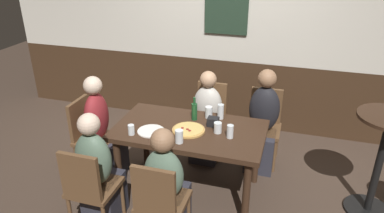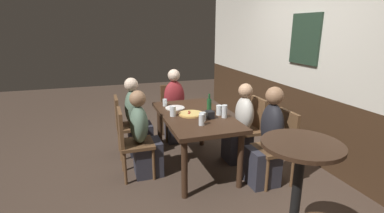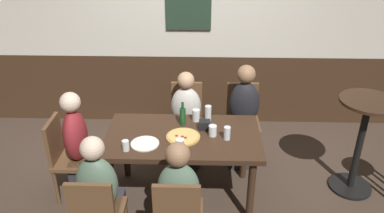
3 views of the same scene
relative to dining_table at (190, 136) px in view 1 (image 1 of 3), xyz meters
name	(u,v)px [view 1 (image 1 of 3)]	position (x,y,z in m)	size (l,w,h in m)	color
ground_plane	(190,189)	(0.00, 0.00, -0.65)	(12.00, 12.00, 0.00)	#423328
wall_back	(226,34)	(0.00, 1.65, 0.65)	(6.40, 0.13, 2.60)	#3D2819
dining_table	(190,136)	(0.00, 0.00, 0.00)	(1.49, 0.83, 0.74)	#382316
chair_right_far	(264,122)	(0.66, 0.83, -0.15)	(0.40, 0.40, 0.88)	brown
chair_left_near	(89,186)	(-0.66, -0.83, -0.15)	(0.40, 0.40, 0.88)	brown
chair_mid_near	(160,201)	(0.00, -0.83, -0.15)	(0.40, 0.40, 0.88)	brown
chair_mid_far	(210,115)	(0.00, 0.83, -0.15)	(0.40, 0.40, 0.88)	brown
chair_head_west	(90,133)	(-1.16, 0.00, -0.15)	(0.40, 0.40, 0.88)	brown
person_right_far	(262,128)	(0.66, 0.67, -0.15)	(0.34, 0.37, 1.18)	#2D2D38
person_left_near	(99,177)	(-0.66, -0.67, -0.17)	(0.34, 0.37, 1.14)	#2D2D38
person_mid_near	(167,192)	(0.00, -0.67, -0.18)	(0.34, 0.37, 1.10)	#2D2D38
person_mid_far	(206,123)	(0.00, 0.67, -0.19)	(0.34, 0.37, 1.10)	#2D2D38
person_head_west	(103,135)	(-1.00, 0.00, -0.15)	(0.37, 0.34, 1.17)	#2D2D38
pizza	(189,130)	(0.01, -0.05, 0.10)	(0.32, 0.32, 0.03)	tan
tumbler_short	(131,130)	(-0.50, -0.28, 0.14)	(0.06, 0.06, 0.10)	silver
pint_glass_pale	(179,137)	(-0.01, -0.29, 0.15)	(0.08, 0.08, 0.13)	silver
pint_glass_amber	(218,128)	(0.29, 0.00, 0.14)	(0.08, 0.08, 0.11)	silver
highball_clear	(221,112)	(0.24, 0.30, 0.16)	(0.07, 0.07, 0.16)	silver
pint_glass_stout	(209,113)	(0.12, 0.29, 0.15)	(0.08, 0.08, 0.12)	silver
beer_glass_half	(230,132)	(0.42, -0.06, 0.15)	(0.06, 0.06, 0.13)	silver
beer_bottle_green	(194,111)	(-0.01, 0.20, 0.19)	(0.06, 0.06, 0.25)	#194723
plate_white_large	(151,131)	(-0.34, -0.17, 0.10)	(0.26, 0.26, 0.01)	white
condiment_caddy	(213,122)	(0.21, 0.12, 0.14)	(0.11, 0.09, 0.09)	black
side_bar_table	(380,158)	(1.78, 0.18, -0.03)	(0.56, 0.56, 1.05)	black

